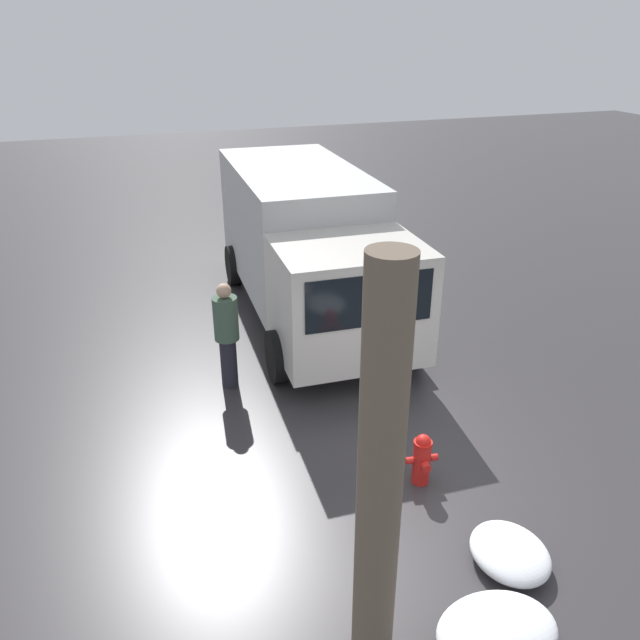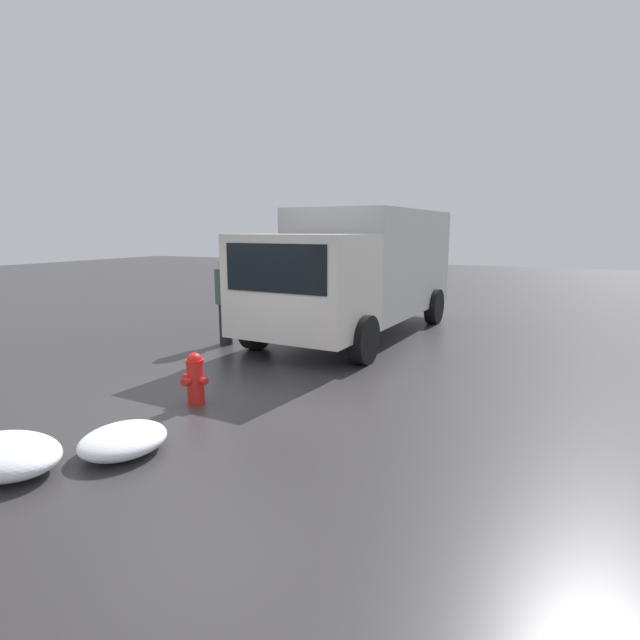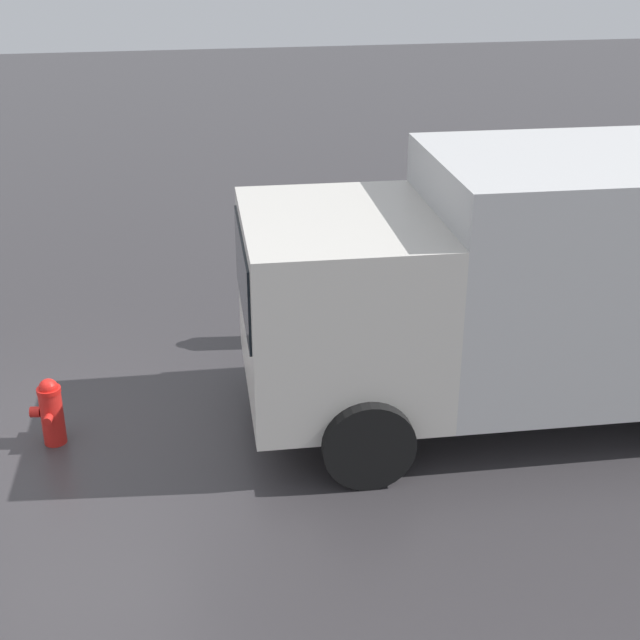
% 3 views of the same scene
% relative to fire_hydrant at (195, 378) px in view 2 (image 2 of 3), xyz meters
% --- Properties ---
extents(ground_plane, '(60.00, 60.00, 0.00)m').
position_rel_fire_hydrant_xyz_m(ground_plane, '(0.00, -0.00, -0.38)').
color(ground_plane, '#333033').
extents(fire_hydrant, '(0.34, 0.44, 0.74)m').
position_rel_fire_hydrant_xyz_m(fire_hydrant, '(0.00, 0.00, 0.00)').
color(fire_hydrant, red).
rests_on(fire_hydrant, ground_plane).
extents(delivery_truck, '(6.89, 2.87, 2.86)m').
position_rel_fire_hydrant_xyz_m(delivery_truck, '(5.58, -0.19, 1.18)').
color(delivery_truck, beige).
rests_on(delivery_truck, ground_plane).
extents(pedestrian, '(0.40, 0.40, 1.84)m').
position_rel_fire_hydrant_xyz_m(pedestrian, '(3.22, 1.91, 0.62)').
color(pedestrian, '#23232D').
rests_on(pedestrian, ground_plane).
extents(snow_pile_by_hydrant, '(0.91, 1.24, 0.35)m').
position_rel_fire_hydrant_xyz_m(snow_pile_by_hydrant, '(-2.40, 0.40, -0.20)').
color(snow_pile_by_hydrant, white).
rests_on(snow_pile_by_hydrant, ground_plane).
extents(snow_pile_curbside, '(0.98, 0.85, 0.30)m').
position_rel_fire_hydrant_xyz_m(snow_pile_curbside, '(-1.56, -0.32, -0.23)').
color(snow_pile_curbside, white).
rests_on(snow_pile_curbside, ground_plane).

